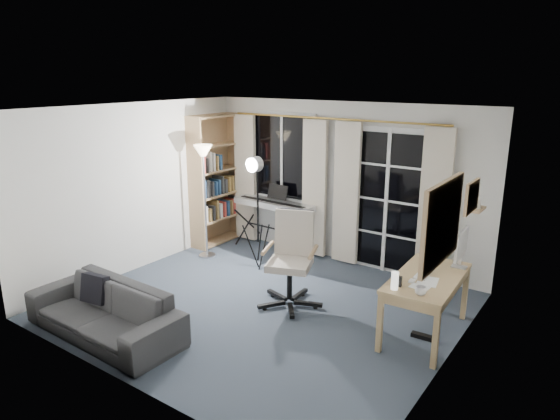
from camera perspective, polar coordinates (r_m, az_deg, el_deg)
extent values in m
cube|color=#313D48|center=(6.31, -2.11, -10.95)|extent=(4.50, 4.00, 0.02)
cube|color=white|center=(7.98, 0.37, 6.11)|extent=(1.20, 0.06, 1.40)
cube|color=black|center=(7.95, 0.25, 6.08)|extent=(1.10, 0.02, 1.30)
cube|color=white|center=(7.94, 0.21, 6.07)|extent=(0.04, 0.03, 1.30)
cube|color=white|center=(7.22, 12.18, 0.92)|extent=(1.32, 0.06, 2.11)
cube|color=black|center=(7.31, 9.93, 1.22)|extent=(0.55, 0.02, 1.95)
cube|color=black|center=(7.09, 14.31, 0.51)|extent=(0.55, 0.02, 1.95)
cube|color=white|center=(7.19, 12.06, 0.85)|extent=(0.05, 0.04, 2.05)
cube|color=white|center=(7.32, 11.85, -2.75)|extent=(1.15, 0.03, 0.03)
cube|color=white|center=(7.18, 12.07, 1.05)|extent=(1.15, 0.03, 0.03)
cube|color=white|center=(7.08, 12.29, 4.97)|extent=(1.15, 0.03, 0.03)
cylinder|color=gold|center=(7.35, 5.89, 10.35)|extent=(3.50, 0.03, 0.03)
cube|color=beige|center=(8.39, -3.96, 3.62)|extent=(0.40, 0.07, 2.10)
cube|color=beige|center=(7.63, 3.96, 2.43)|extent=(0.40, 0.07, 2.10)
cube|color=beige|center=(7.37, 7.61, 1.86)|extent=(0.40, 0.07, 2.10)
cube|color=beige|center=(6.89, 17.22, 0.33)|extent=(0.40, 0.07, 2.10)
cube|color=#A27955|center=(8.01, -9.66, 2.82)|extent=(0.34, 0.04, 2.15)
cube|color=#A27955|center=(8.70, -5.15, 3.97)|extent=(0.34, 0.04, 2.15)
cube|color=#A27955|center=(8.45, -8.09, 3.54)|extent=(0.04, 0.97, 2.15)
cube|color=#A27955|center=(8.62, -7.08, -3.36)|extent=(0.35, 0.97, 0.03)
cube|color=#A27955|center=(8.50, -7.17, -0.83)|extent=(0.35, 0.97, 0.03)
cube|color=#A27955|center=(8.40, -7.26, 1.85)|extent=(0.35, 0.97, 0.03)
cube|color=#A27955|center=(8.31, -7.36, 4.58)|extent=(0.35, 0.97, 0.03)
cube|color=#A27955|center=(8.25, -7.46, 7.37)|extent=(0.35, 0.97, 0.03)
cube|color=#A27955|center=(8.19, -7.57, 10.56)|extent=(0.35, 0.97, 0.03)
cube|color=white|center=(8.17, -8.98, -0.46)|extent=(0.24, 0.07, 0.28)
cube|color=#A78145|center=(8.25, -8.46, -0.49)|extent=(0.24, 0.05, 0.22)
cube|color=#373737|center=(8.31, -8.04, -0.26)|extent=(0.24, 0.04, 0.25)
cube|color=#A78145|center=(8.36, -7.66, 0.11)|extent=(0.24, 0.04, 0.32)
cube|color=white|center=(8.42, -7.28, 0.00)|extent=(0.24, 0.06, 0.25)
cube|color=#D4463C|center=(8.49, -6.82, 0.17)|extent=(0.24, 0.04, 0.26)
cube|color=#2B5081|center=(8.55, -6.45, 0.30)|extent=(0.24, 0.05, 0.26)
cube|color=#A78145|center=(8.62, -6.03, 0.38)|extent=(0.24, 0.04, 0.25)
cube|color=#D4463C|center=(8.67, -5.70, 0.52)|extent=(0.24, 0.06, 0.26)
cube|color=#373737|center=(8.74, -5.27, 0.74)|extent=(0.24, 0.03, 0.28)
cube|color=#2B5081|center=(8.07, -9.10, 2.39)|extent=(0.24, 0.04, 0.29)
cube|color=#373737|center=(8.12, -8.72, 2.47)|extent=(0.24, 0.06, 0.29)
cube|color=#373737|center=(8.20, -8.20, 2.47)|extent=(0.24, 0.04, 0.25)
cube|color=#2B5081|center=(8.26, -7.80, 2.52)|extent=(0.24, 0.04, 0.23)
cube|color=#2B5081|center=(8.31, -7.44, 2.69)|extent=(0.24, 0.04, 0.25)
cube|color=#373737|center=(8.37, -7.07, 2.93)|extent=(0.24, 0.04, 0.29)
cube|color=#373737|center=(8.43, -6.70, 2.83)|extent=(0.24, 0.05, 0.23)
cube|color=#AB8040|center=(8.49, -6.29, 2.99)|extent=(0.24, 0.05, 0.25)
cube|color=#A78145|center=(8.55, -5.90, 3.14)|extent=(0.24, 0.03, 0.26)
cube|color=#373737|center=(8.61, -5.58, 3.19)|extent=(0.24, 0.03, 0.25)
cube|color=#D4463C|center=(7.99, -9.23, 5.28)|extent=(0.24, 0.04, 0.30)
cube|color=#373737|center=(8.05, -8.80, 5.12)|extent=(0.24, 0.03, 0.23)
cube|color=white|center=(8.09, -8.45, 5.51)|extent=(0.24, 0.04, 0.32)
cube|color=white|center=(8.15, -8.07, 5.49)|extent=(0.24, 0.04, 0.29)
cube|color=#A78145|center=(8.21, -7.68, 5.38)|extent=(0.24, 0.04, 0.24)
cube|color=#2B5081|center=(8.27, -7.31, 5.49)|extent=(0.24, 0.05, 0.25)
cylinder|color=#B2B2B7|center=(7.97, -8.31, -5.14)|extent=(0.29, 0.29, 0.03)
cylinder|color=#B2B2B7|center=(7.72, -8.54, 0.59)|extent=(0.03, 0.03, 1.63)
cone|color=#FFE5B2|center=(7.55, -8.79, 6.74)|extent=(0.32, 0.32, 0.17)
cylinder|color=black|center=(8.34, -3.61, -1.46)|extent=(0.06, 0.67, 0.61)
cylinder|color=black|center=(8.34, -3.61, -1.46)|extent=(0.06, 0.67, 0.61)
cylinder|color=black|center=(7.71, 2.38, -2.87)|extent=(0.06, 0.67, 0.61)
cylinder|color=black|center=(7.71, 2.38, -2.87)|extent=(0.06, 0.67, 0.61)
cylinder|color=black|center=(8.01, -0.73, -2.14)|extent=(1.07, 0.07, 0.03)
cube|color=silver|center=(7.90, -0.74, 0.67)|extent=(1.40, 0.41, 0.10)
cube|color=white|center=(7.83, -1.13, 0.80)|extent=(1.29, 0.21, 0.02)
cube|color=black|center=(7.85, -0.94, 0.94)|extent=(1.24, 0.14, 0.01)
cube|color=black|center=(7.94, -0.27, 2.09)|extent=(0.38, 0.09, 0.23)
cylinder|color=black|center=(7.35, -1.85, -4.36)|extent=(0.04, 0.26, 0.67)
cylinder|color=black|center=(7.52, -2.33, -3.89)|extent=(0.22, 0.16, 0.68)
cylinder|color=black|center=(7.39, -3.33, -4.27)|extent=(0.24, 0.13, 0.68)
cylinder|color=black|center=(7.23, -2.56, 0.77)|extent=(0.03, 0.03, 1.17)
cylinder|color=silver|center=(7.06, -2.90, 5.23)|extent=(0.23, 0.14, 0.22)
cylinder|color=white|center=(7.01, -3.29, 5.15)|extent=(0.19, 0.03, 0.19)
cube|color=black|center=(6.25, 3.27, -10.64)|extent=(0.35, 0.17, 0.04)
cylinder|color=black|center=(6.24, 4.07, -10.90)|extent=(0.07, 0.07, 0.05)
cube|color=black|center=(6.48, 2.21, -9.63)|extent=(0.07, 0.35, 0.04)
cylinder|color=black|center=(6.56, 2.60, -9.53)|extent=(0.07, 0.07, 0.05)
cube|color=black|center=(6.46, -0.32, -9.70)|extent=(0.35, 0.15, 0.04)
cylinder|color=black|center=(6.53, -0.81, -9.62)|extent=(0.07, 0.07, 0.05)
cube|color=black|center=(6.21, -1.00, -10.77)|extent=(0.24, 0.32, 0.04)
cylinder|color=black|center=(6.19, -1.77, -11.08)|extent=(0.07, 0.07, 0.05)
cube|color=black|center=(6.08, 1.27, -11.40)|extent=(0.26, 0.31, 0.04)
cylinder|color=black|center=(6.01, 1.34, -11.96)|extent=(0.07, 0.07, 0.05)
cylinder|color=black|center=(6.18, 1.10, -8.27)|extent=(0.08, 0.08, 0.44)
cube|color=#C0B3A2|center=(6.09, 1.11, -6.20)|extent=(0.65, 0.65, 0.09)
cube|color=#C0B3A2|center=(6.20, 1.64, -2.58)|extent=(0.50, 0.30, 0.57)
cube|color=black|center=(6.23, 1.74, -2.27)|extent=(0.47, 0.26, 0.53)
cylinder|color=#A27955|center=(6.12, -1.43, -4.36)|extent=(0.20, 0.43, 0.05)
cylinder|color=#A27955|center=(5.99, 3.82, -4.81)|extent=(0.20, 0.43, 0.05)
cube|color=tan|center=(5.62, 16.52, -7.44)|extent=(0.70, 1.31, 0.04)
cube|color=tan|center=(5.65, 16.47, -8.04)|extent=(0.66, 1.27, 0.09)
cube|color=tan|center=(5.32, 11.34, -12.53)|extent=(0.06, 0.06, 0.65)
cube|color=tan|center=(5.18, 17.36, -13.80)|extent=(0.06, 0.06, 0.65)
cube|color=tan|center=(6.36, 15.37, -7.97)|extent=(0.06, 0.06, 0.65)
cube|color=tan|center=(6.24, 20.39, -8.88)|extent=(0.06, 0.06, 0.65)
cube|color=silver|center=(5.97, 19.78, -6.12)|extent=(0.17, 0.12, 0.01)
cube|color=silver|center=(5.92, 19.88, -5.03)|extent=(0.04, 0.03, 0.20)
cube|color=silver|center=(5.88, 20.01, -3.69)|extent=(0.06, 0.50, 0.31)
cube|color=black|center=(5.88, 19.84, -3.66)|extent=(0.03, 0.46, 0.27)
cube|color=white|center=(5.66, 16.15, -6.97)|extent=(0.15, 0.39, 0.02)
cube|color=white|center=(5.42, 14.84, -7.85)|extent=(0.06, 0.09, 0.02)
cube|color=white|center=(5.47, 16.51, -7.83)|extent=(0.25, 0.31, 0.01)
cube|color=white|center=(5.32, 15.66, -8.48)|extent=(0.20, 0.14, 0.00)
cube|color=black|center=(5.26, 13.49, -7.94)|extent=(0.05, 0.04, 0.11)
cylinder|color=white|center=(5.18, 12.98, -7.88)|extent=(0.08, 0.08, 0.18)
cube|color=black|center=(5.80, 16.13, -13.74)|extent=(0.28, 0.09, 0.05)
imported|color=silver|center=(5.13, 15.79, -8.75)|extent=(0.12, 0.09, 0.11)
cube|color=#A27955|center=(4.49, 18.05, -1.42)|extent=(0.04, 0.94, 0.74)
cube|color=white|center=(4.49, 17.81, -1.38)|extent=(0.01, 0.84, 0.64)
cube|color=#A27955|center=(5.32, 21.09, 1.43)|extent=(0.03, 0.42, 0.32)
cube|color=#4D9B50|center=(5.32, 20.93, 1.45)|extent=(0.00, 0.36, 0.26)
cube|color=#A27955|center=(5.86, 21.43, 0.11)|extent=(0.16, 0.30, 0.02)
cone|color=#C0B3A2|center=(5.84, 21.52, 0.96)|extent=(0.12, 0.12, 0.15)
imported|color=#2B2B2E|center=(5.83, -19.57, -10.02)|extent=(1.92, 0.59, 0.75)
cube|color=black|center=(6.06, -20.41, -8.42)|extent=(0.35, 0.22, 0.34)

